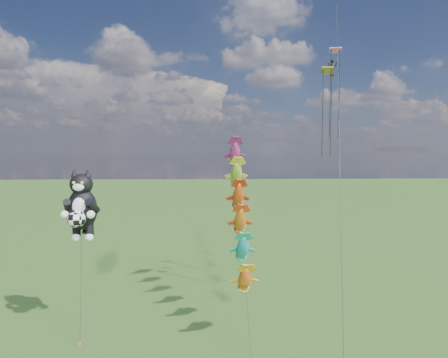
{
  "coord_description": "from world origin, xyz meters",
  "views": [
    {
      "loc": [
        5.49,
        -19.99,
        13.61
      ],
      "look_at": [
        6.65,
        12.97,
        10.98
      ],
      "focal_mm": 30.0,
      "sensor_mm": 36.0,
      "label": 1
    }
  ],
  "objects": [
    {
      "name": "cat_kite_rig",
      "position": [
        -4.25,
        8.21,
        9.42
      ],
      "size": [
        2.49,
        4.18,
        12.13
      ],
      "rotation": [
        0.0,
        0.0,
        0.19
      ],
      "color": "brown",
      "rests_on": "ground"
    },
    {
      "name": "fish_windsock_rig",
      "position": [
        7.78,
        9.96,
        8.82
      ],
      "size": [
        1.16,
        15.97,
        15.68
      ],
      "rotation": [
        0.0,
        0.0,
        0.34
      ],
      "color": "brown",
      "rests_on": "ground"
    },
    {
      "name": "parafoil_rig",
      "position": [
        15.6,
        11.25,
        19.09
      ],
      "size": [
        5.33,
        17.03,
        26.29
      ],
      "rotation": [
        0.0,
        0.0,
        -0.18
      ],
      "color": "brown",
      "rests_on": "ground"
    }
  ]
}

